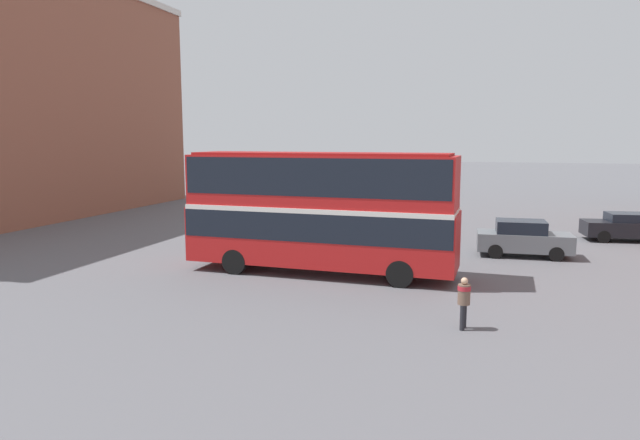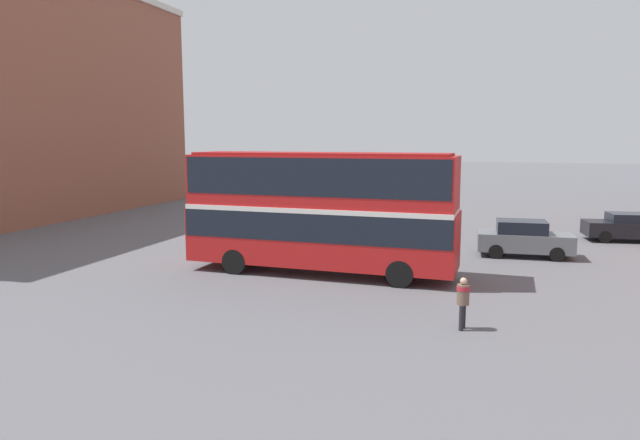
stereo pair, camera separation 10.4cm
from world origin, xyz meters
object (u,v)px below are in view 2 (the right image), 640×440
Objects in this scene: parked_car_kerb_near at (524,239)px; parked_car_kerb_far at (628,227)px; pedestrian_foreground at (463,298)px; double_decker_bus at (320,205)px.

parked_car_kerb_far is at bearing 44.01° from parked_car_kerb_near.
pedestrian_foreground reaches higher than parked_car_kerb_far.
double_decker_bus is at bearing -145.90° from parked_car_kerb_near.
parked_car_kerb_near reaches higher than parked_car_kerb_far.
pedestrian_foreground is at bearing -103.41° from parked_car_kerb_near.
parked_car_kerb_near is (2.22, 11.63, -0.09)m from pedestrian_foreground.
parked_car_kerb_near reaches higher than pedestrian_foreground.
double_decker_bus reaches higher than parked_car_kerb_near.
double_decker_bus is 18.52m from parked_car_kerb_far.
parked_car_kerb_near is at bearing 39.50° from parked_car_kerb_far.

